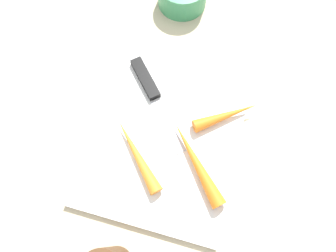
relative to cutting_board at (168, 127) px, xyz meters
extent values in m
plane|color=#C6B793|center=(0.00, 0.00, -0.01)|extent=(1.40, 1.40, 0.00)
cube|color=white|center=(0.00, 0.00, 0.00)|extent=(0.36, 0.26, 0.01)
cube|color=#B7B7BC|center=(0.00, 0.00, 0.01)|extent=(0.09, 0.09, 0.00)
cube|color=black|center=(-0.08, -0.07, 0.01)|extent=(0.08, 0.08, 0.01)
cone|color=orange|center=(0.05, 0.06, 0.02)|extent=(0.14, 0.13, 0.03)
cone|color=orange|center=(0.07, -0.04, 0.02)|extent=(0.12, 0.12, 0.02)
cone|color=orange|center=(-0.04, 0.10, 0.02)|extent=(0.09, 0.11, 0.02)
camera|label=1|loc=(0.19, 0.05, 0.52)|focal=32.72mm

